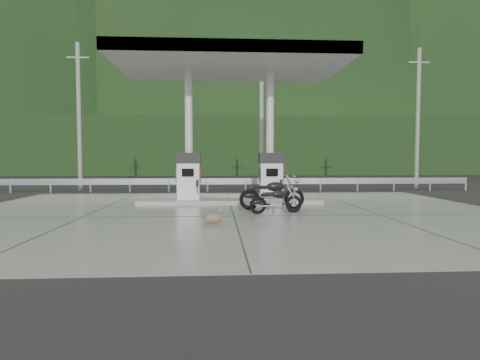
{
  "coord_description": "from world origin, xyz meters",
  "views": [
    {
      "loc": [
        -0.51,
        -12.95,
        1.77
      ],
      "look_at": [
        0.3,
        1.0,
        1.0
      ],
      "focal_mm": 30.0,
      "sensor_mm": 36.0,
      "label": 1
    }
  ],
  "objects": [
    {
      "name": "canopy_column_left",
      "position": [
        -1.6,
        2.9,
        2.67
      ],
      "size": [
        0.3,
        0.3,
        5.0
      ],
      "primitive_type": "cylinder",
      "color": "silver",
      "rests_on": "pump_island"
    },
    {
      "name": "road",
      "position": [
        0.0,
        11.5,
        0.0
      ],
      "size": [
        60.0,
        7.0,
        0.01
      ],
      "primitive_type": "cube",
      "color": "black",
      "rests_on": "ground"
    },
    {
      "name": "canopy_column_right",
      "position": [
        1.6,
        2.9,
        2.67
      ],
      "size": [
        0.3,
        0.3,
        5.0
      ],
      "primitive_type": "cylinder",
      "color": "silver",
      "rests_on": "pump_island"
    },
    {
      "name": "forecourt_apron",
      "position": [
        0.0,
        0.0,
        0.01
      ],
      "size": [
        18.0,
        14.0,
        0.02
      ],
      "primitive_type": "cube",
      "color": "slate",
      "rests_on": "ground"
    },
    {
      "name": "utility_pole_c",
      "position": [
        11.0,
        9.5,
        4.0
      ],
      "size": [
        0.22,
        0.22,
        8.0
      ],
      "primitive_type": "cylinder",
      "color": "gray",
      "rests_on": "ground"
    },
    {
      "name": "motorcycle_right",
      "position": [
        1.37,
        -0.38,
        0.41
      ],
      "size": [
        1.72,
        0.89,
        0.78
      ],
      "primitive_type": null,
      "rotation": [
        0.0,
        0.0,
        0.23
      ],
      "color": "black",
      "rests_on": "forecourt_apron"
    },
    {
      "name": "utility_pole_a",
      "position": [
        -8.0,
        9.5,
        4.0
      ],
      "size": [
        0.22,
        0.22,
        8.0
      ],
      "primitive_type": "cylinder",
      "color": "gray",
      "rests_on": "ground"
    },
    {
      "name": "utility_pole_b",
      "position": [
        2.0,
        9.5,
        4.0
      ],
      "size": [
        0.22,
        0.22,
        8.0
      ],
      "primitive_type": "cylinder",
      "color": "gray",
      "rests_on": "ground"
    },
    {
      "name": "canopy_roof",
      "position": [
        0.0,
        2.5,
        5.37
      ],
      "size": [
        8.5,
        5.0,
        0.4
      ],
      "primitive_type": "cube",
      "color": "beige",
      "rests_on": "canopy_column_left"
    },
    {
      "name": "guardrail",
      "position": [
        0.0,
        8.0,
        0.71
      ],
      "size": [
        26.0,
        0.16,
        1.42
      ],
      "primitive_type": null,
      "color": "#A1A3A8",
      "rests_on": "ground"
    },
    {
      "name": "gas_pump_right",
      "position": [
        1.6,
        2.5,
        1.07
      ],
      "size": [
        0.95,
        0.55,
        1.8
      ],
      "primitive_type": null,
      "color": "silver",
      "rests_on": "pump_island"
    },
    {
      "name": "pump_island",
      "position": [
        0.0,
        2.5,
        0.1
      ],
      "size": [
        7.0,
        1.4,
        0.15
      ],
      "primitive_type": "cube",
      "color": "#A29D96",
      "rests_on": "forecourt_apron"
    },
    {
      "name": "tree_band",
      "position": [
        0.0,
        30.0,
        3.0
      ],
      "size": [
        80.0,
        6.0,
        6.0
      ],
      "primitive_type": "cube",
      "color": "black",
      "rests_on": "ground"
    },
    {
      "name": "ground",
      "position": [
        0.0,
        0.0,
        0.0
      ],
      "size": [
        160.0,
        160.0,
        0.0
      ],
      "primitive_type": "plane",
      "color": "black",
      "rests_on": "ground"
    },
    {
      "name": "gas_pump_left",
      "position": [
        -1.6,
        2.5,
        1.07
      ],
      "size": [
        0.95,
        0.55,
        1.8
      ],
      "primitive_type": null,
      "color": "silver",
      "rests_on": "pump_island"
    },
    {
      "name": "forested_hills",
      "position": [
        0.0,
        60.0,
        0.0
      ],
      "size": [
        100.0,
        40.0,
        140.0
      ],
      "primitive_type": null,
      "color": "black",
      "rests_on": "ground"
    },
    {
      "name": "duck",
      "position": [
        -0.62,
        -2.81,
        0.22
      ],
      "size": [
        0.56,
        0.28,
        0.39
      ],
      "primitive_type": null,
      "rotation": [
        0.0,
        0.0,
        0.25
      ],
      "color": "brown",
      "rests_on": "forecourt_apron"
    },
    {
      "name": "motorcycle_left",
      "position": [
        1.38,
        0.59,
        0.52
      ],
      "size": [
        2.17,
        0.86,
        1.0
      ],
      "primitive_type": null,
      "rotation": [
        0.0,
        0.0,
        0.09
      ],
      "color": "black",
      "rests_on": "forecourt_apron"
    }
  ]
}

